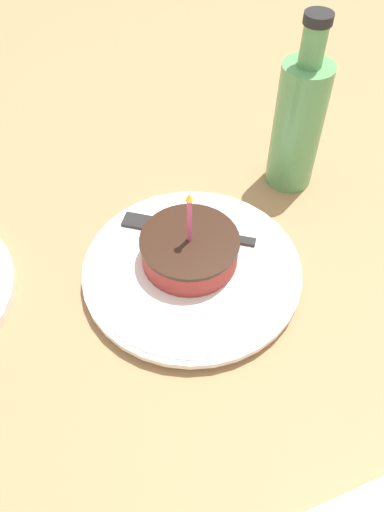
{
  "coord_description": "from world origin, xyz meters",
  "views": [
    {
      "loc": [
        -0.15,
        -0.35,
        0.5
      ],
      "look_at": [
        -0.01,
        0.01,
        0.04
      ],
      "focal_mm": 35.0,
      "sensor_mm": 36.0,
      "label": 1
    }
  ],
  "objects_px": {
    "fork": "(178,229)",
    "plate": "(192,270)",
    "cake_slice": "(190,249)",
    "bottle": "(298,122)"
  },
  "relations": [
    {
      "from": "fork",
      "to": "cake_slice",
      "type": "bearing_deg",
      "value": -94.72
    },
    {
      "from": "plate",
      "to": "cake_slice",
      "type": "relative_size",
      "value": 2.24
    },
    {
      "from": "plate",
      "to": "cake_slice",
      "type": "bearing_deg",
      "value": 83.68
    },
    {
      "from": "fork",
      "to": "plate",
      "type": "bearing_deg",
      "value": -95.01
    },
    {
      "from": "fork",
      "to": "bottle",
      "type": "distance_m",
      "value": 0.22
    },
    {
      "from": "cake_slice",
      "to": "bottle",
      "type": "bearing_deg",
      "value": 28.26
    },
    {
      "from": "plate",
      "to": "bottle",
      "type": "xyz_separation_m",
      "value": [
        0.2,
        0.12,
        0.09
      ]
    },
    {
      "from": "cake_slice",
      "to": "fork",
      "type": "distance_m",
      "value": 0.05
    },
    {
      "from": "bottle",
      "to": "cake_slice",
      "type": "bearing_deg",
      "value": -151.74
    },
    {
      "from": "plate",
      "to": "fork",
      "type": "height_order",
      "value": "fork"
    }
  ]
}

